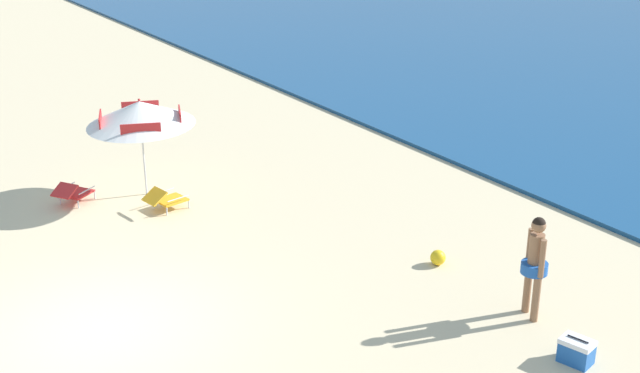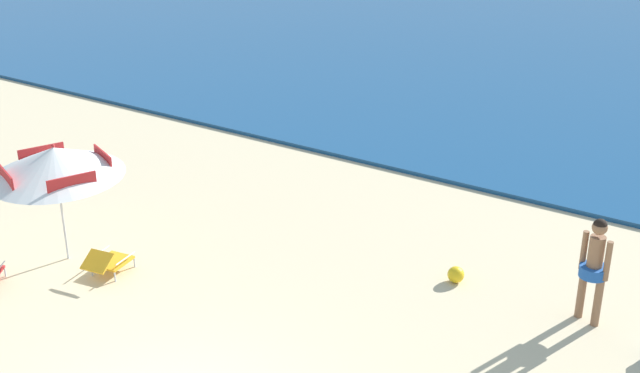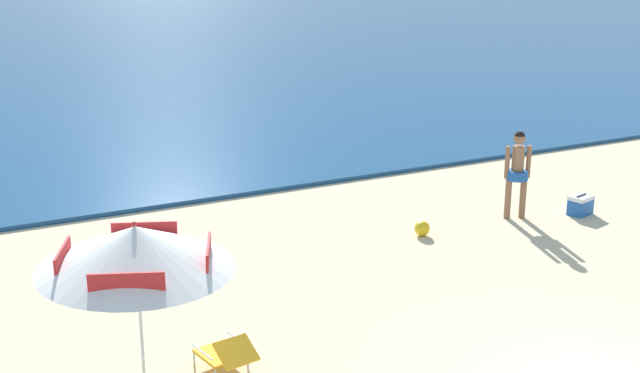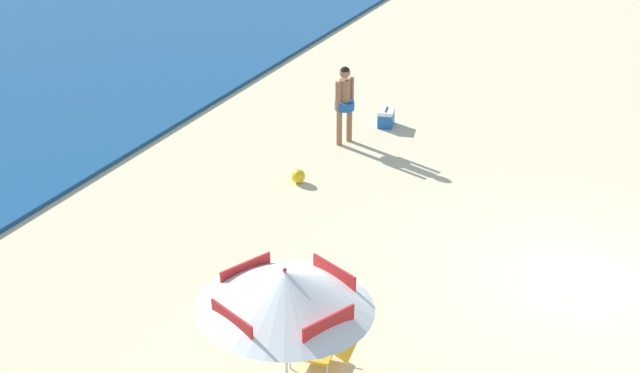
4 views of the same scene
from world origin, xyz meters
name	(u,v)px [view 2 (image 2 of 4)]	position (x,y,z in m)	size (l,w,h in m)	color
beach_umbrella_striped_main	(55,162)	(-5.00, 2.92, 1.92)	(2.97, 2.98, 2.25)	silver
lounge_chair_under_umbrella	(108,261)	(-3.91, 2.90, 0.27)	(0.67, 0.97, 0.52)	gold
person_standing_near_shore	(594,263)	(3.63, 6.10, 1.05)	(0.51, 0.44, 1.81)	#8C6042
beach_ball	(456,275)	(1.34, 6.08, 0.15)	(0.30, 0.30, 0.30)	yellow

